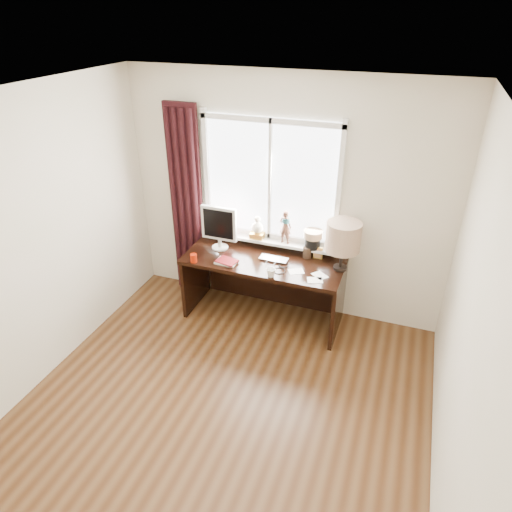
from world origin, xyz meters
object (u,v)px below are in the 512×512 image
at_px(mug, 271,272).
at_px(monitor, 219,225).
at_px(laptop, 274,259).
at_px(desk, 266,274).
at_px(red_cup, 194,258).
at_px(table_lamp, 343,237).

bearing_deg(mug, monitor, 152.26).
bearing_deg(monitor, laptop, -4.80).
bearing_deg(desk, mug, -65.80).
bearing_deg(desk, red_cup, -149.48).
xyz_separation_m(red_cup, monitor, (0.13, 0.38, 0.23)).
xyz_separation_m(mug, red_cup, (-0.85, 0.00, -0.00)).
bearing_deg(red_cup, desk, 30.52).
relative_size(red_cup, table_lamp, 0.18).
bearing_deg(monitor, mug, -27.74).
bearing_deg(monitor, red_cup, -109.40).
distance_m(laptop, monitor, 0.70).
height_order(laptop, desk, laptop).
bearing_deg(laptop, mug, -76.02).
distance_m(monitor, table_lamp, 1.34).
xyz_separation_m(desk, table_lamp, (0.80, -0.02, 0.61)).
relative_size(mug, desk, 0.05).
bearing_deg(mug, table_lamp, 31.38).
xyz_separation_m(mug, table_lamp, (0.62, 0.38, 0.32)).
height_order(laptop, red_cup, red_cup).
bearing_deg(monitor, table_lamp, 0.02).
height_order(red_cup, table_lamp, table_lamp).
height_order(laptop, mug, mug).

